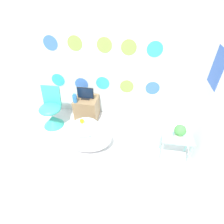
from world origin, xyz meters
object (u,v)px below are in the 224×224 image
object	(u,v)px
vase	(75,98)
bathtub	(86,136)
potted_plant_left	(180,131)
chair	(52,114)
tv	(85,94)

from	to	relation	value
vase	bathtub	bearing A→B (deg)	-59.96
bathtub	potted_plant_left	distance (m)	1.60
bathtub	potted_plant_left	xyz separation A→B (m)	(1.56, 0.02, 0.32)
bathtub	chair	xyz separation A→B (m)	(-0.85, 0.46, 0.03)
tv	chair	bearing A→B (deg)	-152.24
bathtub	vase	world-z (taller)	vase
potted_plant_left	chair	bearing A→B (deg)	169.73
bathtub	potted_plant_left	bearing A→B (deg)	0.92
vase	chair	bearing A→B (deg)	-158.35
bathtub	tv	bearing A→B (deg)	103.85
bathtub	tv	distance (m)	0.91
chair	vase	world-z (taller)	chair
bathtub	potted_plant_left	world-z (taller)	potted_plant_left
chair	vase	bearing A→B (deg)	21.65
vase	tv	bearing A→B (deg)	41.03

